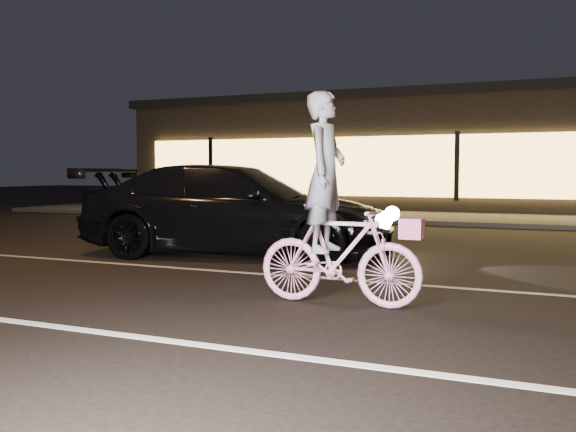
% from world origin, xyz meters
% --- Properties ---
extents(ground, '(90.00, 90.00, 0.00)m').
position_xyz_m(ground, '(0.00, 0.00, 0.00)').
color(ground, black).
rests_on(ground, ground).
extents(lane_stripe_near, '(60.00, 0.12, 0.01)m').
position_xyz_m(lane_stripe_near, '(0.00, -1.50, 0.00)').
color(lane_stripe_near, silver).
rests_on(lane_stripe_near, ground).
extents(lane_stripe_far, '(60.00, 0.10, 0.01)m').
position_xyz_m(lane_stripe_far, '(0.00, 2.00, 0.00)').
color(lane_stripe_far, gray).
rests_on(lane_stripe_far, ground).
extents(sidewalk, '(30.00, 4.00, 0.12)m').
position_xyz_m(sidewalk, '(0.00, 13.00, 0.06)').
color(sidewalk, '#383533').
rests_on(sidewalk, ground).
extents(storefront, '(25.40, 8.42, 4.20)m').
position_xyz_m(storefront, '(0.00, 18.97, 2.15)').
color(storefront, black).
rests_on(storefront, ground).
extents(cyclist, '(1.82, 0.63, 2.29)m').
position_xyz_m(cyclist, '(1.02, 0.47, 0.81)').
color(cyclist, '#FF43A1').
rests_on(cyclist, ground).
extents(sedan, '(5.62, 3.03, 1.55)m').
position_xyz_m(sedan, '(-1.89, 3.64, 0.77)').
color(sedan, black).
rests_on(sedan, ground).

